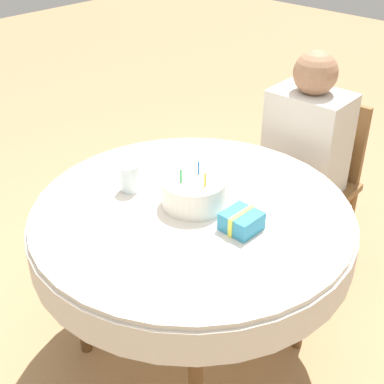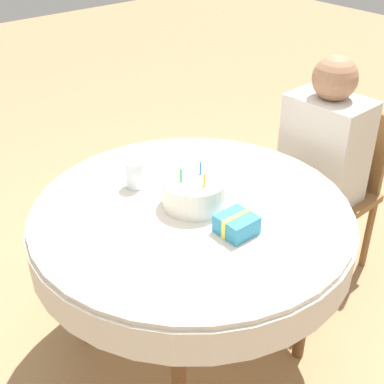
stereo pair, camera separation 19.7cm
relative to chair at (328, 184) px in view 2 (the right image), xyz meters
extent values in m
plane|color=#A37F56|center=(0.05, -0.93, -0.47)|extent=(12.00, 12.00, 0.00)
cylinder|color=silver|center=(0.05, -0.93, 0.26)|extent=(1.20, 1.20, 0.02)
cylinder|color=silver|center=(0.05, -0.93, 0.19)|extent=(1.22, 1.22, 0.13)
cylinder|color=brown|center=(-0.28, -1.27, -0.11)|extent=(0.05, 0.05, 0.72)
cylinder|color=brown|center=(0.38, -1.27, -0.11)|extent=(0.05, 0.05, 0.72)
cylinder|color=brown|center=(-0.28, -0.60, -0.11)|extent=(0.05, 0.05, 0.72)
cylinder|color=brown|center=(0.38, -0.60, -0.11)|extent=(0.05, 0.05, 0.72)
cube|color=brown|center=(0.00, -0.07, -0.05)|extent=(0.48, 0.48, 0.04)
cube|color=brown|center=(-0.01, 0.14, 0.18)|extent=(0.41, 0.05, 0.41)
cylinder|color=brown|center=(-0.19, -0.29, -0.27)|extent=(0.04, 0.04, 0.40)
cylinder|color=brown|center=(0.22, -0.27, -0.27)|extent=(0.04, 0.04, 0.40)
cylinder|color=brown|center=(-0.21, 0.12, -0.27)|extent=(0.04, 0.04, 0.40)
cylinder|color=brown|center=(0.20, 0.14, -0.27)|extent=(0.04, 0.04, 0.40)
cylinder|color=#9E7051|center=(-0.08, -0.25, -0.25)|extent=(0.09, 0.09, 0.44)
cylinder|color=#9E7051|center=(0.10, -0.25, -0.25)|extent=(0.09, 0.09, 0.44)
cube|color=beige|center=(0.00, -0.07, 0.22)|extent=(0.38, 0.27, 0.51)
sphere|color=#9E7051|center=(0.00, -0.07, 0.57)|extent=(0.20, 0.20, 0.20)
cylinder|color=white|center=(0.04, -0.91, 0.33)|extent=(0.24, 0.24, 0.11)
cylinder|color=gold|center=(0.10, -0.91, 0.41)|extent=(0.01, 0.01, 0.05)
cylinder|color=blue|center=(0.02, -0.87, 0.41)|extent=(0.01, 0.01, 0.05)
cylinder|color=green|center=(0.02, -0.96, 0.41)|extent=(0.01, 0.01, 0.05)
cylinder|color=silver|center=(-0.22, -1.01, 0.33)|extent=(0.08, 0.08, 0.11)
cube|color=teal|center=(0.27, -0.91, 0.31)|extent=(0.12, 0.12, 0.07)
cube|color=#EAE54C|center=(0.27, -0.91, 0.31)|extent=(0.02, 0.13, 0.07)
camera|label=1|loc=(1.20, -2.15, 1.38)|focal=50.00mm
camera|label=2|loc=(1.34, -2.00, 1.38)|focal=50.00mm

